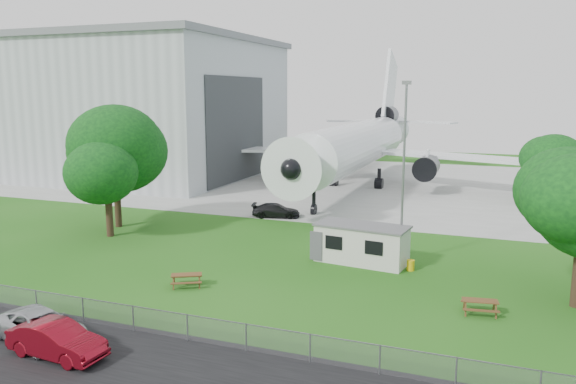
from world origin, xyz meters
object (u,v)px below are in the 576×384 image
(site_cabin, at_px, (362,244))
(car_centre_sedan, at_px, (57,341))
(picnic_east, at_px, (479,314))
(airliner, at_px, (359,143))
(picnic_west, at_px, (187,286))
(hangar, at_px, (113,106))

(site_cabin, height_order, car_centre_sedan, site_cabin)
(picnic_east, relative_size, car_centre_sedan, 0.39)
(airliner, relative_size, car_centre_sedan, 10.35)
(picnic_east, height_order, car_centre_sedan, car_centre_sedan)
(picnic_east, xyz_separation_m, car_centre_sedan, (-17.07, -11.59, 0.76))
(picnic_west, distance_m, car_centre_sedan, 9.89)
(hangar, height_order, airliner, hangar)
(picnic_west, relative_size, car_centre_sedan, 0.39)
(site_cabin, bearing_deg, car_centre_sedan, -116.84)
(hangar, distance_m, picnic_west, 53.35)
(hangar, distance_m, picnic_east, 64.34)
(picnic_east, bearing_deg, car_centre_sedan, -155.16)
(hangar, distance_m, car_centre_sedan, 60.48)
(hangar, bearing_deg, site_cabin, -35.10)
(hangar, height_order, car_centre_sedan, hangar)
(car_centre_sedan, bearing_deg, picnic_east, -51.71)
(airliner, relative_size, picnic_east, 26.52)
(hangar, relative_size, picnic_west, 23.89)
(hangar, xyz_separation_m, site_cabin, (43.70, -30.71, -8.09))
(picnic_east, bearing_deg, site_cabin, 130.58)
(hangar, relative_size, car_centre_sedan, 9.32)
(airliner, xyz_separation_m, picnic_east, (15.59, -37.18, -5.27))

